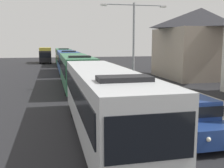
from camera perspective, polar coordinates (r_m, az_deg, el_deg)
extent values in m
cube|color=silver|center=(12.47, -1.90, -3.18)|extent=(2.50, 12.17, 2.70)
cube|color=black|center=(12.70, 3.73, -1.36)|extent=(0.04, 11.19, 1.00)
cube|color=black|center=(12.23, -7.77, -1.82)|extent=(0.04, 11.19, 1.00)
cube|color=black|center=(6.71, 8.19, -11.22)|extent=(2.30, 0.04, 1.20)
cube|color=navy|center=(12.95, 3.72, -6.38)|extent=(0.03, 11.56, 0.36)
cube|color=black|center=(8.72, 2.59, 1.17)|extent=(1.75, 0.90, 0.16)
cylinder|color=black|center=(9.65, 9.19, -14.41)|extent=(0.28, 1.00, 1.00)
cylinder|color=black|center=(9.12, -4.26, -15.76)|extent=(0.28, 1.00, 1.00)
cylinder|color=black|center=(16.15, -0.29, -4.76)|extent=(0.28, 1.00, 1.00)
cylinder|color=black|center=(15.83, -8.12, -5.13)|extent=(0.28, 1.00, 1.00)
cube|color=#33724C|center=(25.82, -7.63, 2.97)|extent=(2.50, 12.03, 2.70)
cube|color=black|center=(25.93, -4.84, 3.82)|extent=(0.04, 11.07, 1.00)
cube|color=black|center=(25.70, -10.47, 3.66)|extent=(0.04, 11.07, 1.00)
cube|color=black|center=(19.82, -6.05, 2.12)|extent=(2.30, 0.04, 1.20)
cube|color=navy|center=(26.05, -4.79, 1.30)|extent=(0.03, 11.43, 0.36)
cube|color=black|center=(22.12, -6.85, 5.74)|extent=(1.75, 0.90, 0.16)
cylinder|color=black|center=(22.44, -3.90, -0.94)|extent=(0.28, 1.00, 1.00)
cylinder|color=black|center=(22.21, -9.51, -1.14)|extent=(0.28, 1.00, 1.00)
cylinder|color=black|center=(29.34, -6.03, 1.33)|extent=(0.28, 1.00, 1.00)
cylinder|color=black|center=(29.16, -10.33, 1.20)|extent=(0.28, 1.00, 1.00)
cube|color=#284C8C|center=(38.67, -9.39, 4.85)|extent=(2.50, 11.44, 2.70)
cube|color=black|center=(38.75, -7.52, 5.42)|extent=(0.04, 10.52, 1.00)
cube|color=black|center=(38.60, -11.29, 5.31)|extent=(0.04, 10.52, 1.00)
cube|color=black|center=(32.94, -8.79, 4.72)|extent=(2.30, 0.04, 1.20)
cube|color=gold|center=(38.83, -7.47, 3.72)|extent=(0.03, 10.87, 0.36)
cube|color=black|center=(35.18, -9.10, 6.81)|extent=(1.75, 0.90, 0.16)
cylinder|color=black|center=(35.34, -7.20, 2.58)|extent=(0.28, 1.00, 1.00)
cylinder|color=black|center=(35.20, -10.77, 2.47)|extent=(0.28, 1.00, 1.00)
cylinder|color=black|center=(41.97, -8.11, 3.54)|extent=(0.28, 1.00, 1.00)
cylinder|color=black|center=(41.85, -11.12, 3.44)|extent=(0.28, 1.00, 1.00)
cube|color=#33724C|center=(51.93, -10.29, 5.80)|extent=(2.50, 11.60, 2.70)
cube|color=black|center=(51.98, -8.89, 6.23)|extent=(0.04, 10.67, 1.00)
cube|color=black|center=(51.87, -11.71, 6.15)|extent=(0.04, 10.67, 1.00)
cube|color=black|center=(46.11, -9.97, 5.83)|extent=(2.30, 0.04, 1.20)
cube|color=orange|center=(52.05, -8.85, 4.96)|extent=(0.03, 11.02, 0.36)
cube|color=black|center=(48.40, -10.15, 7.29)|extent=(1.75, 0.90, 0.16)
cylinder|color=black|center=(48.49, -8.75, 4.22)|extent=(0.28, 1.00, 1.00)
cylinder|color=black|center=(48.38, -11.36, 4.14)|extent=(0.28, 1.00, 1.00)
cylinder|color=black|center=(55.24, -9.26, 4.75)|extent=(0.28, 1.00, 1.00)
cylinder|color=black|center=(55.15, -11.55, 4.69)|extent=(0.28, 1.00, 1.00)
cube|color=navy|center=(12.74, 16.04, -7.90)|extent=(1.84, 4.52, 0.80)
cube|color=navy|center=(12.67, 15.87, -4.25)|extent=(1.62, 2.62, 0.80)
cube|color=black|center=(12.67, 15.87, -4.25)|extent=(1.66, 2.71, 0.44)
sphere|color=#F9EFCC|center=(10.60, 19.64, -10.93)|extent=(0.18, 0.18, 0.18)
cylinder|color=black|center=(11.31, 15.72, -11.91)|extent=(0.22, 0.70, 0.70)
cylinder|color=black|center=(13.70, 10.10, -8.04)|extent=(0.22, 0.70, 0.70)
cylinder|color=black|center=(14.40, 16.17, -7.42)|extent=(0.22, 0.70, 0.70)
cube|color=black|center=(55.51, -13.87, 5.62)|extent=(2.30, 1.80, 2.20)
cube|color=gold|center=(59.03, -13.83, 6.13)|extent=(2.35, 5.29, 2.70)
cube|color=black|center=(54.57, -13.90, 5.88)|extent=(2.07, 0.04, 0.90)
cylinder|color=black|center=(55.60, -14.90, 4.55)|extent=(0.26, 0.90, 0.90)
cylinder|color=black|center=(55.56, -12.77, 4.62)|extent=(0.26, 0.90, 0.90)
cylinder|color=black|center=(60.18, -14.75, 4.86)|extent=(0.26, 0.90, 0.90)
cylinder|color=black|center=(60.14, -12.78, 4.93)|extent=(0.26, 0.90, 0.90)
cylinder|color=gray|center=(25.86, 4.57, 8.17)|extent=(0.20, 0.20, 7.73)
cylinder|color=gray|center=(25.70, 1.50, 16.39)|extent=(2.86, 0.10, 0.10)
cube|color=silver|center=(25.38, -1.77, 16.31)|extent=(0.56, 0.28, 0.16)
cylinder|color=gray|center=(26.54, 7.75, 16.08)|extent=(2.86, 0.10, 0.10)
cube|color=silver|center=(27.06, 10.69, 15.69)|extent=(0.56, 0.28, 0.16)
cube|color=gray|center=(34.77, 17.88, 6.19)|extent=(8.85, 8.92, 5.92)
pyramid|color=#2D2D33|center=(34.86, 18.21, 13.03)|extent=(9.29, 9.36, 2.40)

